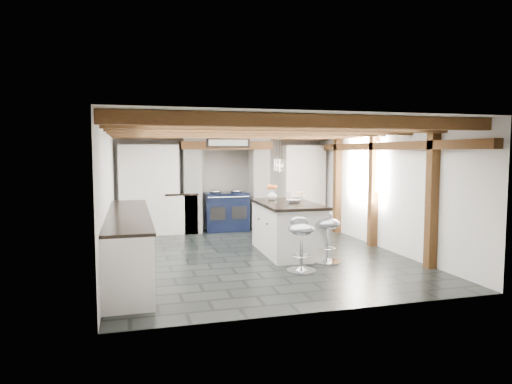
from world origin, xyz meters
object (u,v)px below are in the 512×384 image
object	(u,v)px
range_cooker	(226,211)
bar_stool_far	(301,238)
bar_stool_near	(327,232)
kitchen_island	(287,227)

from	to	relation	value
range_cooker	bar_stool_far	xyz separation A→B (m)	(0.36, -3.94, 0.06)
range_cooker	bar_stool_far	world-z (taller)	range_cooker
range_cooker	bar_stool_near	size ratio (longest dim) A/B	1.18
range_cooker	bar_stool_far	distance (m)	3.96
range_cooker	bar_stool_near	bearing A→B (deg)	-74.54
kitchen_island	bar_stool_far	size ratio (longest dim) A/B	2.26
kitchen_island	bar_stool_near	world-z (taller)	kitchen_island
range_cooker	kitchen_island	bearing A→B (deg)	-77.30
range_cooker	bar_stool_far	size ratio (longest dim) A/B	1.18
bar_stool_far	bar_stool_near	bearing A→B (deg)	46.49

